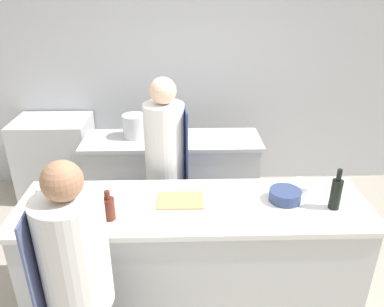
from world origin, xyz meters
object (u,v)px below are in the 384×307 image
Objects in this scene: chef_at_prep_near at (80,292)px; bottle_vinegar at (57,197)px; bowl_prep_small at (285,195)px; bottle_olive_oil at (336,193)px; cup at (96,210)px; bottle_wine at (109,208)px; oven_range at (56,158)px; bowl_mixing_large at (302,185)px; stockpot at (135,126)px; chef_at_stove at (166,170)px.

chef_at_prep_near is 7.11× the size of bottle_vinegar.
chef_at_prep_near is at bearing -150.85° from bowl_prep_small.
cup is at bearing -177.98° from bottle_olive_oil.
bottle_vinegar reaches higher than cup.
bottle_wine is 1.28m from bowl_prep_small.
bottle_olive_oil reaches higher than cup.
oven_range is at bearing 109.09° from bottle_vinegar.
bottle_olive_oil is at bearing -62.39° from bowl_mixing_large.
stockpot reaches higher than oven_range.
oven_range is 2.94m from bowl_mixing_large.
chef_at_stove is 5.49× the size of bottle_olive_oil.
cup is (-0.45, -0.81, 0.12)m from chef_at_stove.
bottle_vinegar reaches higher than bowl_prep_small.
bottle_olive_oil is 3.22× the size of cup.
bowl_mixing_large is 1.94× the size of cup.
chef_at_stove is (0.44, 1.39, 0.05)m from chef_at_prep_near.
bowl_mixing_large reaches higher than oven_range.
bowl_prep_small is at bearing 1.79° from bottle_vinegar.
chef_at_stove is at bearing -62.30° from stockpot.
cup is at bearing -2.58° from chef_at_prep_near.
bowl_prep_small is (1.66, 0.05, -0.05)m from bottle_vinegar.
bottle_olive_oil is 0.33m from bowl_mixing_large.
oven_range is 3.09× the size of bottle_olive_oil.
oven_range is 0.56× the size of chef_at_stove.
bottle_olive_oil is 1.35× the size of bottle_vinegar.
bottle_olive_oil reaches higher than bottle_vinegar.
bowl_mixing_large is at bearing -62.61° from chef_at_prep_near.
bowl_mixing_large is 1.81m from stockpot.
chef_at_stove is 17.68× the size of cup.
stockpot is at bearing 89.42° from bottle_wine.
bowl_mixing_large is 0.75× the size of stockpot.
chef_at_stove reaches higher than oven_range.
chef_at_stove reaches higher than bottle_olive_oil.
bowl_prep_small reaches higher than bowl_mixing_large.
stockpot is (0.02, 1.49, 0.03)m from bottle_wine.
bottle_wine is at bearing -20.78° from bottle_vinegar.
stockpot is at bearing -6.64° from chef_at_prep_near.
bottle_wine is at bearing -18.53° from cup.
bottle_vinegar is 0.32m from cup.
cup is (-1.36, -0.17, 0.01)m from bowl_prep_small.
chef_at_prep_near is at bearing -88.74° from cup.
bottle_vinegar is 1.23× the size of bowl_mixing_large.
bowl_prep_small is 1.37m from cup.
stockpot is (-1.25, 1.28, 0.08)m from bowl_prep_small.
stockpot is (0.41, 1.34, 0.03)m from bottle_vinegar.
bottle_wine is at bearing -62.37° from oven_range.
bowl_prep_small is 2.43× the size of cup.
chef_at_prep_near is (0.92, -2.48, 0.33)m from oven_range.
stockpot is at bearing 134.23° from bowl_prep_small.
chef_at_stove is 7.76× the size of bottle_wine.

